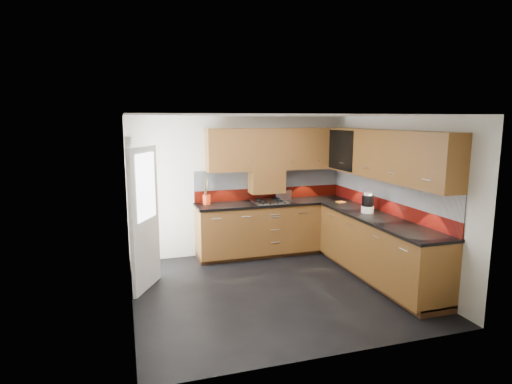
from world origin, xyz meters
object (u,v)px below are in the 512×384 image
object	(u,v)px
gas_hob	(270,201)
food_processor	(368,203)
utensil_pot	(207,198)
toaster	(284,195)

from	to	relation	value
gas_hob	food_processor	distance (m)	1.69
food_processor	utensil_pot	bearing A→B (deg)	147.96
gas_hob	food_processor	size ratio (longest dim) A/B	1.80
toaster	food_processor	bearing A→B (deg)	-59.30
gas_hob	utensil_pot	world-z (taller)	utensil_pot
gas_hob	food_processor	world-z (taller)	food_processor
gas_hob	utensil_pot	size ratio (longest dim) A/B	1.23
gas_hob	utensil_pot	xyz separation A→B (m)	(-1.07, 0.16, 0.09)
gas_hob	toaster	distance (m)	0.37
food_processor	toaster	bearing A→B (deg)	120.70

